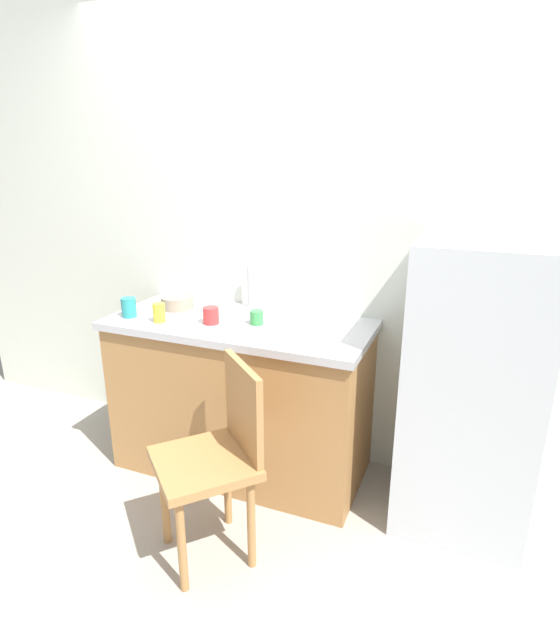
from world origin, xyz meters
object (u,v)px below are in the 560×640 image
Objects in this scene: terracotta_bowl at (177,302)px; cup_teal at (129,307)px; cup_green at (257,317)px; refrigerator at (471,389)px; chair at (217,454)px; cup_yellow at (159,313)px; cup_red at (211,315)px.

terracotta_bowl is 0.28m from cup_teal.
refrigerator is at bearing 1.97° from cup_green.
cup_teal reaches higher than terracotta_bowl.
chair is (-0.97, -0.65, -0.19)m from refrigerator.
terracotta_bowl is at bearing 55.78° from cup_teal.
cup_yellow reaches higher than cup_green.
refrigerator is 1.31m from cup_red.
terracotta_bowl is 0.24m from cup_yellow.
refrigerator reaches higher than cup_yellow.
cup_teal is (-1.75, -0.18, 0.24)m from refrigerator.
cup_green is (0.69, 0.14, -0.02)m from cup_teal.
cup_red is at bearing 16.69° from cup_yellow.
refrigerator is 18.86× the size of cup_green.
terracotta_bowl is at bearing 100.93° from cup_yellow.
cup_teal is (-0.77, 0.47, 0.43)m from chair.
refrigerator is 1.77m from cup_teal.
cup_yellow is (-0.57, 0.46, 0.43)m from chair.
cup_yellow is at bearing -163.31° from cup_red.
cup_teal is at bearing -171.88° from cup_red.
cup_teal is 1.05× the size of cup_yellow.
cup_red is (0.31, -0.16, 0.01)m from terracotta_bowl.
chair is at bearing -38.43° from cup_yellow.
terracotta_bowl is 2.06× the size of cup_red.
terracotta_bowl is (-1.59, 0.05, 0.23)m from refrigerator.
cup_yellow is (0.20, -0.01, -0.00)m from cup_teal.
cup_teal reaches higher than cup_green.
cup_teal is (-0.15, -0.23, 0.02)m from terracotta_bowl.
cup_yellow reaches higher than cup_red.
chair is 4.97× the size of terracotta_bowl.
cup_green is at bearing 140.80° from chair.
chair is 1.00m from cup_teal.
chair is 8.96× the size of cup_yellow.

